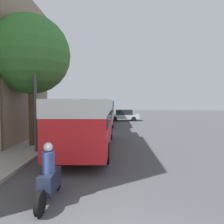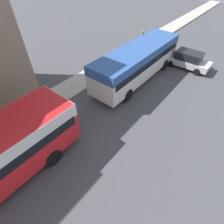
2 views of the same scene
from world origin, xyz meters
name	(u,v)px [view 2 (image 2 of 2)]	position (x,y,z in m)	size (l,w,h in m)	color
bus_following	(138,59)	(-1.67, 22.49, 1.86)	(2.60, 9.78, 2.84)	silver
car_crossing	(188,60)	(1.02, 27.29, 0.80)	(4.21, 1.84, 1.57)	#B7B7BC
pedestrian_near_curb	(142,37)	(-5.16, 29.07, 0.99)	(0.35, 0.35, 1.63)	#232838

